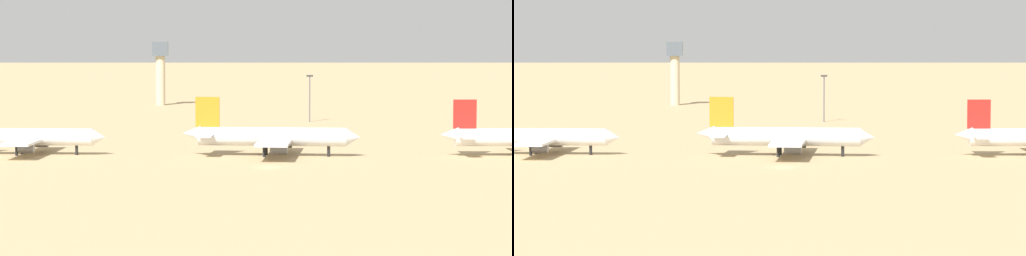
% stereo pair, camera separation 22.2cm
% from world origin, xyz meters
% --- Properties ---
extents(ground, '(4000.00, 4000.00, 0.00)m').
position_xyz_m(ground, '(0.00, 0.00, 0.00)').
color(ground, tan).
extents(ridge_west, '(368.18, 294.32, 68.15)m').
position_xyz_m(ridge_west, '(-41.96, 1144.22, 34.08)').
color(ridge_west, slate).
rests_on(ridge_west, ground).
extents(parked_jet_white_3, '(32.91, 27.70, 10.87)m').
position_xyz_m(parked_jet_white_3, '(-48.73, 24.26, 3.56)').
color(parked_jet_white_3, white).
rests_on(parked_jet_white_3, ground).
extents(parked_jet_orange_4, '(35.50, 30.02, 11.72)m').
position_xyz_m(parked_jet_orange_4, '(0.77, 21.03, 3.84)').
color(parked_jet_orange_4, silver).
rests_on(parked_jet_orange_4, ground).
extents(control_tower, '(5.20, 5.20, 21.21)m').
position_xyz_m(control_tower, '(-32.59, 195.20, 12.80)').
color(control_tower, '#C6B793').
rests_on(control_tower, ground).
extents(light_pole_mid, '(1.80, 0.50, 12.86)m').
position_xyz_m(light_pole_mid, '(13.37, 115.61, 7.59)').
color(light_pole_mid, '#59595E').
rests_on(light_pole_mid, ground).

